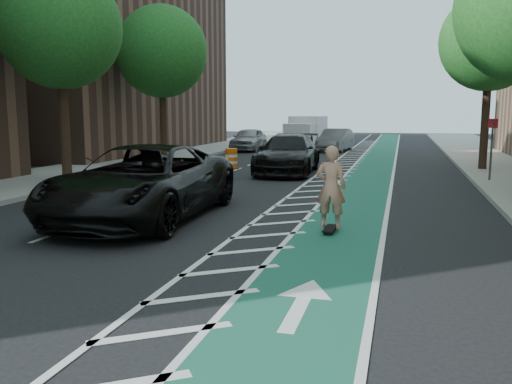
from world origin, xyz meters
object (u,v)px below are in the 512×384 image
(suv_far, at_px, (288,154))
(barrel_a, at_px, (167,190))
(suv_near, at_px, (143,182))
(skateboarder, at_px, (331,187))

(suv_far, relative_size, barrel_a, 6.96)
(suv_near, xyz_separation_m, barrel_a, (-0.44, 2.41, -0.55))
(barrel_a, bearing_deg, skateboarder, -27.60)
(skateboarder, xyz_separation_m, suv_near, (-4.87, 0.37, -0.11))
(skateboarder, bearing_deg, suv_far, -72.27)
(skateboarder, bearing_deg, suv_near, -2.99)
(suv_near, relative_size, suv_far, 1.15)
(suv_near, distance_m, barrel_a, 2.51)
(suv_far, height_order, barrel_a, suv_far)
(suv_far, distance_m, barrel_a, 8.92)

